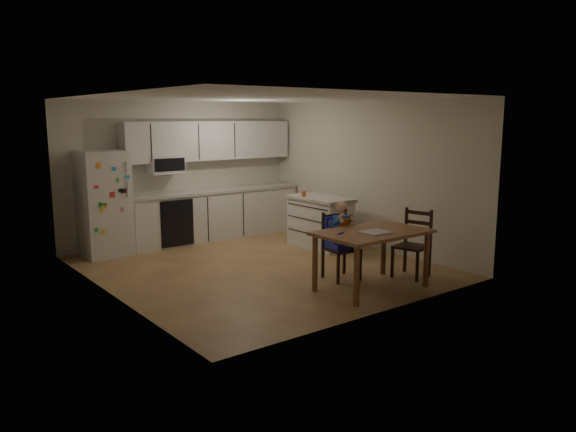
{
  "coord_description": "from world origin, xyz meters",
  "views": [
    {
      "loc": [
        -4.64,
        -6.76,
        2.22
      ],
      "look_at": [
        -0.36,
        -1.19,
        0.98
      ],
      "focal_mm": 35.0,
      "sensor_mm": 36.0,
      "label": 1
    }
  ],
  "objects_px": {
    "refrigerator": "(104,203)",
    "chair_booster": "(340,232)",
    "kitchen_island": "(320,222)",
    "dining_table": "(372,239)",
    "chair_side": "(415,238)",
    "red_cup": "(304,194)"
  },
  "relations": [
    {
      "from": "red_cup",
      "to": "chair_side",
      "type": "relative_size",
      "value": 0.1
    },
    {
      "from": "refrigerator",
      "to": "dining_table",
      "type": "distance_m",
      "value": 4.47
    },
    {
      "from": "chair_side",
      "to": "kitchen_island",
      "type": "bearing_deg",
      "value": 164.19
    },
    {
      "from": "red_cup",
      "to": "dining_table",
      "type": "xyz_separation_m",
      "value": [
        -0.85,
        -2.45,
        -0.26
      ]
    },
    {
      "from": "refrigerator",
      "to": "kitchen_island",
      "type": "relative_size",
      "value": 1.43
    },
    {
      "from": "kitchen_island",
      "to": "chair_side",
      "type": "xyz_separation_m",
      "value": [
        -0.09,
        -2.15,
        0.09
      ]
    },
    {
      "from": "kitchen_island",
      "to": "dining_table",
      "type": "relative_size",
      "value": 0.82
    },
    {
      "from": "refrigerator",
      "to": "red_cup",
      "type": "xyz_separation_m",
      "value": [
        2.95,
        -1.49,
        0.08
      ]
    },
    {
      "from": "chair_booster",
      "to": "chair_side",
      "type": "relative_size",
      "value": 1.15
    },
    {
      "from": "dining_table",
      "to": "chair_booster",
      "type": "bearing_deg",
      "value": 89.49
    },
    {
      "from": "chair_booster",
      "to": "chair_side",
      "type": "bearing_deg",
      "value": -23.17
    },
    {
      "from": "refrigerator",
      "to": "chair_booster",
      "type": "relative_size",
      "value": 1.56
    },
    {
      "from": "dining_table",
      "to": "chair_booster",
      "type": "height_order",
      "value": "chair_booster"
    },
    {
      "from": "refrigerator",
      "to": "dining_table",
      "type": "height_order",
      "value": "refrigerator"
    },
    {
      "from": "chair_booster",
      "to": "red_cup",
      "type": "bearing_deg",
      "value": 72.19
    },
    {
      "from": "refrigerator",
      "to": "red_cup",
      "type": "bearing_deg",
      "value": -26.86
    },
    {
      "from": "red_cup",
      "to": "dining_table",
      "type": "bearing_deg",
      "value": -109.14
    },
    {
      "from": "refrigerator",
      "to": "kitchen_island",
      "type": "distance_m",
      "value": 3.59
    },
    {
      "from": "dining_table",
      "to": "kitchen_island",
      "type": "bearing_deg",
      "value": 65.14
    },
    {
      "from": "red_cup",
      "to": "chair_side",
      "type": "distance_m",
      "value": 2.41
    },
    {
      "from": "refrigerator",
      "to": "chair_side",
      "type": "bearing_deg",
      "value": -51.81
    },
    {
      "from": "dining_table",
      "to": "red_cup",
      "type": "bearing_deg",
      "value": 70.86
    }
  ]
}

